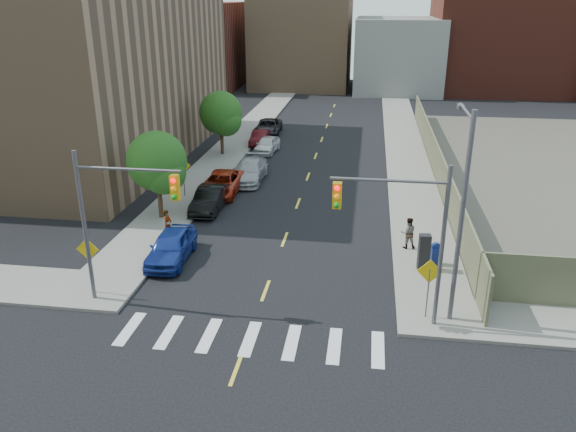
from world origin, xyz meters
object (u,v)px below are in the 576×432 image
(parked_car_red, at_px, (222,184))
(payphone, at_px, (424,252))
(parked_car_black, at_px, (210,199))
(mailbox, at_px, (436,254))
(parked_car_blue, at_px, (171,246))
(parked_car_grey, at_px, (268,127))
(parked_car_maroon, at_px, (260,138))
(parked_car_silver, at_px, (249,171))
(pedestrian_east, at_px, (408,233))
(parked_car_white, at_px, (267,145))
(pedestrian_west, at_px, (168,225))

(parked_car_red, height_order, payphone, payphone)
(parked_car_black, distance_m, mailbox, 14.89)
(payphone, bearing_deg, parked_car_blue, 177.02)
(parked_car_black, relative_size, parked_car_grey, 0.90)
(parked_car_black, height_order, parked_car_maroon, parked_car_black)
(parked_car_grey, bearing_deg, parked_car_silver, -87.89)
(parked_car_blue, height_order, parked_car_grey, parked_car_blue)
(parked_car_maroon, distance_m, pedestrian_east, 24.88)
(parked_car_white, distance_m, pedestrian_east, 22.04)
(parked_car_grey, relative_size, pedestrian_west, 2.90)
(parked_car_black, bearing_deg, mailbox, -24.63)
(mailbox, xyz_separation_m, payphone, (-0.65, -0.62, 0.35))
(parked_car_white, bearing_deg, pedestrian_east, -54.19)
(parked_car_blue, bearing_deg, pedestrian_west, 111.24)
(parked_car_silver, relative_size, parked_car_white, 1.32)
(parked_car_grey, bearing_deg, payphone, -68.42)
(parked_car_red, height_order, parked_car_maroon, parked_car_red)
(parked_car_red, relative_size, parked_car_silver, 0.99)
(pedestrian_west, xyz_separation_m, pedestrian_east, (13.15, 0.84, -0.02))
(parked_car_silver, bearing_deg, parked_car_black, -100.49)
(parked_car_maroon, bearing_deg, parked_car_white, -66.94)
(parked_car_blue, distance_m, pedestrian_east, 12.58)
(parked_car_maroon, bearing_deg, parked_car_red, -90.41)
(parked_car_blue, relative_size, parked_car_grey, 0.91)
(mailbox, distance_m, payphone, 0.96)
(parked_car_white, height_order, parked_car_maroon, parked_car_white)
(parked_car_red, xyz_separation_m, mailbox, (13.57, -9.50, -0.02))
(parked_car_grey, bearing_deg, pedestrian_west, -94.57)
(parked_car_red, distance_m, pedestrian_east, 14.48)
(parked_car_red, relative_size, parked_car_grey, 1.05)
(parked_car_blue, height_order, pedestrian_east, pedestrian_east)
(parked_car_maroon, bearing_deg, pedestrian_west, -92.60)
(parked_car_blue, bearing_deg, mailbox, 2.77)
(parked_car_blue, relative_size, parked_car_red, 0.87)
(parked_car_silver, xyz_separation_m, parked_car_maroon, (-1.30, 10.83, -0.12))
(parked_car_blue, distance_m, parked_car_black, 7.43)
(parked_car_blue, height_order, payphone, payphone)
(parked_car_black, xyz_separation_m, parked_car_silver, (1.24, 6.39, 0.03))
(parked_car_blue, relative_size, pedestrian_west, 2.63)
(parked_car_red, xyz_separation_m, payphone, (12.92, -10.12, 0.33))
(parked_car_silver, height_order, parked_car_maroon, parked_car_silver)
(parked_car_black, relative_size, parked_car_white, 1.12)
(parked_car_silver, bearing_deg, payphone, -48.33)
(pedestrian_west, bearing_deg, parked_car_grey, 3.31)
(parked_car_maroon, relative_size, payphone, 2.17)
(parked_car_red, bearing_deg, parked_car_silver, 68.67)
(parked_car_black, bearing_deg, parked_car_grey, 90.42)
(parked_car_white, bearing_deg, parked_car_grey, 104.49)
(mailbox, bearing_deg, parked_car_blue, 173.11)
(parked_car_black, relative_size, parked_car_silver, 0.85)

